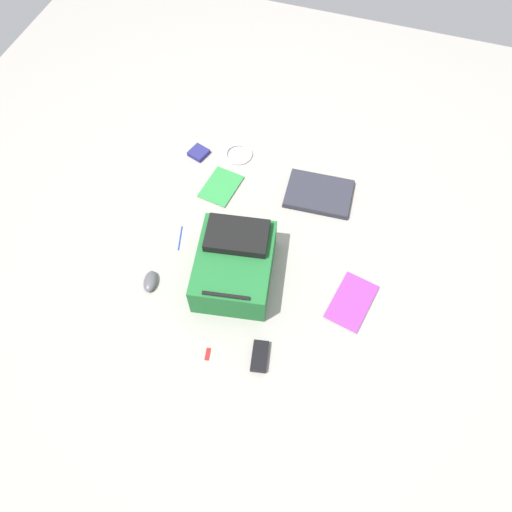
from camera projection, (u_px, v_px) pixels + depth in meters
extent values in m
plane|color=gray|center=(256.00, 257.00, 2.32)|extent=(3.96, 3.96, 0.00)
cube|color=#1E662D|center=(234.00, 266.00, 2.19)|extent=(0.40, 0.47, 0.17)
cube|color=black|center=(237.00, 235.00, 2.15)|extent=(0.30, 0.23, 0.04)
cylinder|color=black|center=(226.00, 295.00, 2.01)|extent=(0.20, 0.05, 0.02)
cube|color=#24242C|center=(319.00, 194.00, 2.50)|extent=(0.35, 0.26, 0.02)
cube|color=#2D2D38|center=(319.00, 192.00, 2.48)|extent=(0.34, 0.26, 0.01)
cube|color=silver|center=(352.00, 302.00, 2.19)|extent=(0.20, 0.28, 0.01)
cube|color=purple|center=(352.00, 301.00, 2.19)|extent=(0.21, 0.29, 0.00)
cube|color=silver|center=(221.00, 187.00, 2.53)|extent=(0.18, 0.24, 0.01)
cube|color=#2D8C3F|center=(221.00, 186.00, 2.52)|extent=(0.19, 0.24, 0.00)
ellipsoid|color=#4C4C51|center=(150.00, 281.00, 2.23)|extent=(0.08, 0.12, 0.04)
torus|color=silver|center=(238.00, 154.00, 2.64)|extent=(0.15, 0.15, 0.01)
cube|color=black|center=(260.00, 356.00, 2.05)|extent=(0.09, 0.14, 0.03)
cylinder|color=#1933B2|center=(180.00, 238.00, 2.37)|extent=(0.04, 0.13, 0.01)
cube|color=navy|center=(199.00, 153.00, 2.64)|extent=(0.11, 0.11, 0.03)
cube|color=#B21919|center=(208.00, 354.00, 2.07)|extent=(0.03, 0.06, 0.01)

